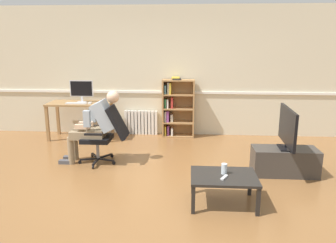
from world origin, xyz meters
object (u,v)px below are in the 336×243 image
bookshelf (176,108)px  coffee_table (224,179)px  keyboard (76,103)px  drinking_glass (224,169)px  tv_stand (284,161)px  spare_remote (224,177)px  radiator (141,122)px  computer_desk (80,108)px  person_seated (95,125)px  tv_screen (288,128)px  computer_mouse (90,103)px  office_chair (106,132)px  imac_monitor (82,90)px

bookshelf → coffee_table: 3.08m
keyboard → drinking_glass: keyboard is taller
tv_stand → spare_remote: (-1.02, -1.09, 0.18)m
radiator → tv_stand: size_ratio=0.75×
coffee_table → spare_remote: bearing=-92.6°
computer_desk → tv_stand: bearing=-24.5°
keyboard → person_seated: bearing=-59.3°
coffee_table → drinking_glass: size_ratio=6.12×
drinking_glass → spare_remote: 0.14m
tv_screen → computer_mouse: bearing=68.4°
computer_mouse → radiator: (0.95, 0.51, -0.51)m
bookshelf → computer_mouse: bearing=-166.5°
tv_screen → spare_remote: bearing=139.9°
keyboard → person_seated: 1.45m
bookshelf → office_chair: (-1.06, -1.67, -0.09)m
person_seated → coffee_table: size_ratio=1.51×
computer_desk → coffee_table: computer_desk is taller
keyboard → coffee_table: (2.70, -2.55, -0.44)m
computer_desk → coffee_table: (2.68, -2.69, -0.32)m
computer_desk → computer_mouse: (0.25, -0.12, 0.13)m
computer_desk → tv_screen: (3.70, -1.68, 0.08)m
person_seated → drinking_glass: bearing=57.2°
tv_stand → tv_screen: 0.52m
spare_remote → tv_stand: bearing=-104.4°
computer_desk → keyboard: keyboard is taller
person_seated → tv_screen: 2.99m
tv_stand → spare_remote: tv_stand is taller
radiator → tv_screen: (2.50, -2.07, 0.47)m
bookshelf → person_seated: bookshelf is taller
imac_monitor → bookshelf: bookshelf is taller
computer_desk → spare_remote: 3.87m
tv_screen → spare_remote: size_ratio=6.22×
computer_mouse → tv_screen: 3.78m
computer_desk → tv_stand: computer_desk is taller
imac_monitor → drinking_glass: imac_monitor is taller
radiator → coffee_table: (1.48, -3.08, 0.07)m
bookshelf → office_chair: size_ratio=1.31×
keyboard → radiator: keyboard is taller
radiator → tv_stand: bearing=-39.7°
computer_mouse → spare_remote: 3.62m
imac_monitor → computer_mouse: 0.38m
computer_mouse → radiator: bearing=28.3°
coffee_table → imac_monitor: bearing=133.8°
spare_remote → bookshelf: bearing=-48.5°
tv_stand → spare_remote: 1.50m
radiator → drinking_glass: radiator is taller
person_seated → drinking_glass: person_seated is taller
radiator → tv_stand: radiator is taller
computer_desk → bookshelf: bookshelf is taller
radiator → person_seated: size_ratio=0.59×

